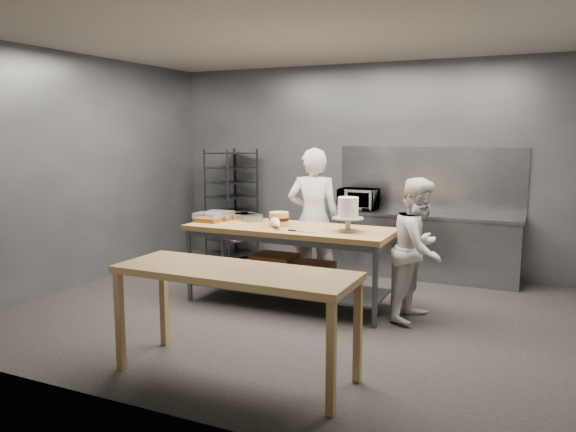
{
  "coord_description": "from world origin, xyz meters",
  "views": [
    {
      "loc": [
        2.53,
        -5.54,
        1.98
      ],
      "look_at": [
        -0.15,
        0.22,
        1.05
      ],
      "focal_mm": 35.0,
      "sensor_mm": 36.0,
      "label": 1
    }
  ],
  "objects_px": {
    "near_counter": "(235,280)",
    "frosted_cake_stand": "(348,211)",
    "chef_right": "(419,249)",
    "layer_cake": "(279,219)",
    "speed_rack": "(231,205)",
    "work_table": "(290,256)",
    "microwave": "(358,199)",
    "chef_behind": "(313,219)"
  },
  "relations": [
    {
      "from": "near_counter",
      "to": "frosted_cake_stand",
      "type": "xyz_separation_m",
      "value": [
        0.29,
        1.95,
        0.34
      ]
    },
    {
      "from": "chef_right",
      "to": "frosted_cake_stand",
      "type": "distance_m",
      "value": 0.86
    },
    {
      "from": "near_counter",
      "to": "layer_cake",
      "type": "relative_size",
      "value": 8.83
    },
    {
      "from": "speed_rack",
      "to": "chef_right",
      "type": "height_order",
      "value": "speed_rack"
    },
    {
      "from": "work_table",
      "to": "layer_cake",
      "type": "xyz_separation_m",
      "value": [
        -0.14,
        -0.01,
        0.43
      ]
    },
    {
      "from": "speed_rack",
      "to": "microwave",
      "type": "xyz_separation_m",
      "value": [
        2.08,
        0.08,
        0.19
      ]
    },
    {
      "from": "speed_rack",
      "to": "frosted_cake_stand",
      "type": "bearing_deg",
      "value": -35.84
    },
    {
      "from": "near_counter",
      "to": "layer_cake",
      "type": "xyz_separation_m",
      "value": [
        -0.57,
        1.99,
        0.19
      ]
    },
    {
      "from": "chef_right",
      "to": "microwave",
      "type": "height_order",
      "value": "chef_right"
    },
    {
      "from": "frosted_cake_stand",
      "to": "microwave",
      "type": "bearing_deg",
      "value": 104.71
    },
    {
      "from": "chef_behind",
      "to": "layer_cake",
      "type": "height_order",
      "value": "chef_behind"
    },
    {
      "from": "layer_cake",
      "to": "chef_behind",
      "type": "bearing_deg",
      "value": 79.55
    },
    {
      "from": "near_counter",
      "to": "speed_rack",
      "type": "distance_m",
      "value": 4.45
    },
    {
      "from": "work_table",
      "to": "layer_cake",
      "type": "bearing_deg",
      "value": -174.26
    },
    {
      "from": "near_counter",
      "to": "speed_rack",
      "type": "relative_size",
      "value": 1.14
    },
    {
      "from": "work_table",
      "to": "near_counter",
      "type": "height_order",
      "value": "work_table"
    },
    {
      "from": "speed_rack",
      "to": "chef_behind",
      "type": "relative_size",
      "value": 0.97
    },
    {
      "from": "microwave",
      "to": "chef_behind",
      "type": "bearing_deg",
      "value": -100.22
    },
    {
      "from": "near_counter",
      "to": "work_table",
      "type": "bearing_deg",
      "value": 102.11
    },
    {
      "from": "chef_behind",
      "to": "work_table",
      "type": "bearing_deg",
      "value": 74.85
    },
    {
      "from": "microwave",
      "to": "layer_cake",
      "type": "distance_m",
      "value": 1.94
    },
    {
      "from": "near_counter",
      "to": "chef_right",
      "type": "relative_size",
      "value": 1.31
    },
    {
      "from": "speed_rack",
      "to": "layer_cake",
      "type": "height_order",
      "value": "speed_rack"
    },
    {
      "from": "chef_right",
      "to": "microwave",
      "type": "bearing_deg",
      "value": 44.59
    },
    {
      "from": "speed_rack",
      "to": "chef_right",
      "type": "distance_m",
      "value": 3.77
    },
    {
      "from": "speed_rack",
      "to": "layer_cake",
      "type": "distance_m",
      "value": 2.52
    },
    {
      "from": "near_counter",
      "to": "speed_rack",
      "type": "height_order",
      "value": "speed_rack"
    },
    {
      "from": "layer_cake",
      "to": "frosted_cake_stand",
      "type": "bearing_deg",
      "value": -2.83
    },
    {
      "from": "frosted_cake_stand",
      "to": "layer_cake",
      "type": "bearing_deg",
      "value": 177.17
    },
    {
      "from": "speed_rack",
      "to": "frosted_cake_stand",
      "type": "relative_size",
      "value": 4.61
    },
    {
      "from": "work_table",
      "to": "frosted_cake_stand",
      "type": "bearing_deg",
      "value": -4.43
    },
    {
      "from": "work_table",
      "to": "near_counter",
      "type": "relative_size",
      "value": 1.2
    },
    {
      "from": "chef_behind",
      "to": "layer_cake",
      "type": "relative_size",
      "value": 8.0
    },
    {
      "from": "near_counter",
      "to": "chef_behind",
      "type": "distance_m",
      "value": 2.75
    },
    {
      "from": "near_counter",
      "to": "frosted_cake_stand",
      "type": "height_order",
      "value": "frosted_cake_stand"
    },
    {
      "from": "frosted_cake_stand",
      "to": "layer_cake",
      "type": "xyz_separation_m",
      "value": [
        -0.86,
        0.04,
        -0.15
      ]
    },
    {
      "from": "speed_rack",
      "to": "layer_cake",
      "type": "bearing_deg",
      "value": -46.57
    },
    {
      "from": "speed_rack",
      "to": "microwave",
      "type": "relative_size",
      "value": 3.23
    },
    {
      "from": "chef_behind",
      "to": "frosted_cake_stand",
      "type": "distance_m",
      "value": 1.08
    },
    {
      "from": "chef_behind",
      "to": "microwave",
      "type": "distance_m",
      "value": 1.21
    },
    {
      "from": "work_table",
      "to": "chef_right",
      "type": "xyz_separation_m",
      "value": [
        1.48,
        0.07,
        0.19
      ]
    },
    {
      "from": "speed_rack",
      "to": "chef_behind",
      "type": "bearing_deg",
      "value": -30.55
    }
  ]
}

